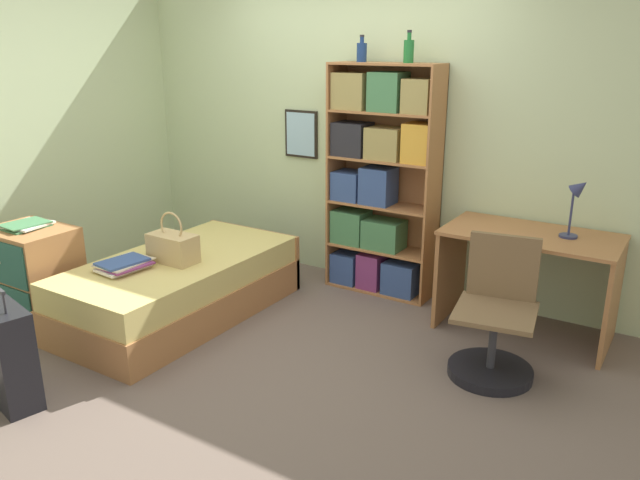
% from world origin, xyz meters
% --- Properties ---
extents(ground_plane, '(14.00, 14.00, 0.00)m').
position_xyz_m(ground_plane, '(0.00, 0.00, 0.00)').
color(ground_plane, '#66564C').
extents(wall_back, '(10.00, 0.09, 2.60)m').
position_xyz_m(wall_back, '(-0.00, 1.48, 1.30)').
color(wall_back, beige).
rests_on(wall_back, ground_plane).
extents(wall_left, '(0.06, 10.00, 2.60)m').
position_xyz_m(wall_left, '(-2.23, 0.00, 1.30)').
color(wall_left, beige).
rests_on(wall_left, ground_plane).
extents(bed, '(0.94, 1.84, 0.46)m').
position_xyz_m(bed, '(-0.69, 0.02, 0.23)').
color(bed, '#A36B3D').
rests_on(bed, ground_plane).
extents(handbag, '(0.36, 0.20, 0.38)m').
position_xyz_m(handbag, '(-0.65, -0.07, 0.58)').
color(handbag, tan).
rests_on(handbag, bed).
extents(book_stack_on_bed, '(0.33, 0.39, 0.07)m').
position_xyz_m(book_stack_on_bed, '(-0.83, -0.38, 0.50)').
color(book_stack_on_bed, beige).
rests_on(book_stack_on_bed, bed).
extents(suitcase, '(0.52, 0.30, 0.72)m').
position_xyz_m(suitcase, '(-0.68, -1.39, 0.30)').
color(suitcase, black).
rests_on(suitcase, ground_plane).
extents(dresser, '(0.61, 0.50, 0.71)m').
position_xyz_m(dresser, '(-1.55, -0.62, 0.35)').
color(dresser, '#A36B3D').
rests_on(dresser, ground_plane).
extents(magazine_pile_on_dresser, '(0.31, 0.33, 0.04)m').
position_xyz_m(magazine_pile_on_dresser, '(-1.58, -0.60, 0.73)').
color(magazine_pile_on_dresser, '#427A4C').
rests_on(magazine_pile_on_dresser, dresser).
extents(bookcase, '(0.89, 0.31, 1.85)m').
position_xyz_m(bookcase, '(0.32, 1.27, 0.92)').
color(bookcase, '#A36B3D').
rests_on(bookcase, ground_plane).
extents(bottle_green, '(0.08, 0.08, 0.20)m').
position_xyz_m(bottle_green, '(0.13, 1.29, 1.92)').
color(bottle_green, navy).
rests_on(bottle_green, bookcase).
extents(bottle_brown, '(0.08, 0.08, 0.23)m').
position_xyz_m(bottle_brown, '(0.54, 1.26, 1.94)').
color(bottle_brown, '#1E6B2D').
rests_on(bottle_brown, bookcase).
extents(desk, '(1.17, 0.64, 0.74)m').
position_xyz_m(desk, '(1.59, 1.11, 0.52)').
color(desk, '#A36B3D').
rests_on(desk, ground_plane).
extents(desk_lamp, '(0.17, 0.12, 0.42)m').
position_xyz_m(desk_lamp, '(1.85, 1.15, 1.03)').
color(desk_lamp, navy).
rests_on(desk_lamp, desk).
extents(desk_chair, '(0.55, 0.55, 0.86)m').
position_xyz_m(desk_chair, '(1.58, 0.42, 0.26)').
color(desk_chair, black).
rests_on(desk_chair, ground_plane).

